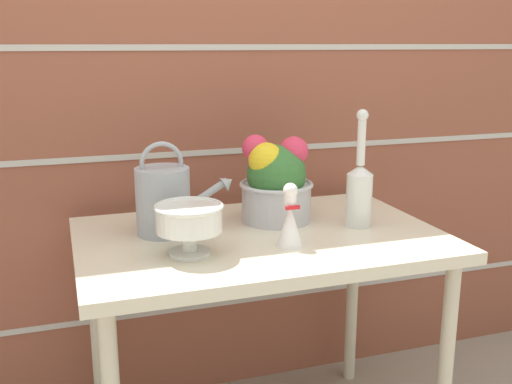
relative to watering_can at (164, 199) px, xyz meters
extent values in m
cube|color=brown|center=(0.27, 0.35, 0.25)|extent=(3.60, 0.08, 2.20)
cube|color=#B7B2A8|center=(0.27, 0.31, -0.51)|extent=(3.53, 0.00, 0.02)
cube|color=#B7B2A8|center=(0.27, 0.31, 0.07)|extent=(3.53, 0.00, 0.02)
cube|color=#B7B2A8|center=(0.27, 0.31, 0.43)|extent=(3.53, 0.00, 0.02)
cube|color=beige|center=(0.27, -0.09, -0.12)|extent=(1.07, 0.71, 0.04)
cylinder|color=beige|center=(0.74, -0.39, -0.49)|extent=(0.04, 0.04, 0.70)
cylinder|color=beige|center=(-0.21, 0.20, -0.49)|extent=(0.04, 0.04, 0.70)
cylinder|color=beige|center=(0.74, 0.20, -0.49)|extent=(0.04, 0.04, 0.70)
cylinder|color=#9EA3A8|center=(0.00, 0.00, -0.01)|extent=(0.16, 0.16, 0.20)
cylinder|color=#9EA3A8|center=(0.13, 0.00, 0.00)|extent=(0.14, 0.02, 0.09)
cone|color=#9EA3A8|center=(0.20, 0.00, 0.04)|extent=(0.05, 0.05, 0.06)
torus|color=#9EA3A8|center=(0.00, 0.00, 0.11)|extent=(0.13, 0.01, 0.13)
cylinder|color=silver|center=(0.03, -0.21, -0.10)|extent=(0.11, 0.11, 0.01)
cylinder|color=silver|center=(0.03, -0.21, -0.07)|extent=(0.04, 0.04, 0.06)
sphere|color=silver|center=(0.03, -0.21, -0.06)|extent=(0.05, 0.05, 0.05)
cylinder|color=silver|center=(0.03, -0.21, 0.00)|extent=(0.18, 0.18, 0.07)
torus|color=silver|center=(0.03, -0.21, 0.03)|extent=(0.19, 0.19, 0.01)
cylinder|color=#BCBCC1|center=(0.36, 0.02, -0.05)|extent=(0.22, 0.22, 0.12)
torus|color=#BCBCC1|center=(0.36, 0.02, 0.01)|extent=(0.24, 0.24, 0.01)
sphere|color=#387033|center=(0.36, 0.02, 0.05)|extent=(0.19, 0.19, 0.19)
sphere|color=yellow|center=(0.32, 0.01, 0.10)|extent=(0.11, 0.11, 0.11)
sphere|color=#E03856|center=(0.30, 0.05, 0.13)|extent=(0.08, 0.08, 0.08)
sphere|color=#E03856|center=(0.42, 0.02, 0.12)|extent=(0.09, 0.09, 0.09)
cylinder|color=silver|center=(0.58, -0.12, -0.02)|extent=(0.08, 0.08, 0.17)
cone|color=silver|center=(0.58, -0.12, 0.07)|extent=(0.08, 0.08, 0.03)
cylinder|color=silver|center=(0.58, -0.12, 0.16)|extent=(0.03, 0.03, 0.14)
sphere|color=silver|center=(0.58, -0.12, 0.24)|extent=(0.04, 0.04, 0.04)
cone|color=white|center=(0.31, -0.23, -0.05)|extent=(0.07, 0.07, 0.12)
cylinder|color=white|center=(0.31, -0.23, 0.03)|extent=(0.03, 0.03, 0.04)
sphere|color=white|center=(0.31, -0.23, 0.06)|extent=(0.04, 0.04, 0.04)
cube|color=red|center=(0.31, -0.24, 0.01)|extent=(0.04, 0.01, 0.01)
camera|label=1|loc=(-0.29, -1.71, 0.45)|focal=42.00mm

